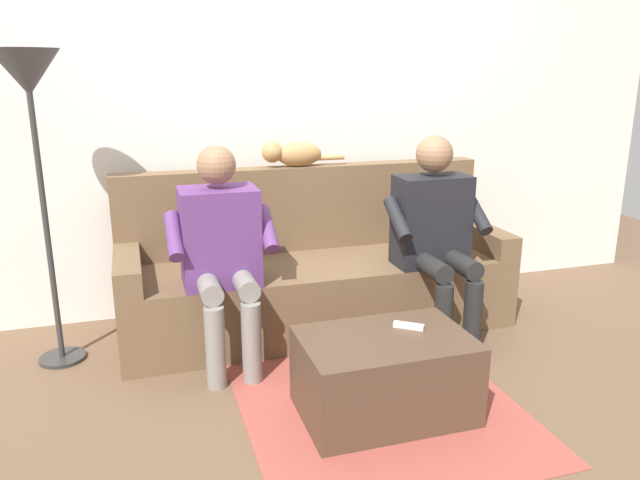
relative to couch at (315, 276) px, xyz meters
The scene contains 10 objects.
ground_plane 0.79m from the couch, 90.00° to the left, with size 8.00×8.00×0.00m, color brown.
back_wall 1.15m from the couch, 90.00° to the right, with size 5.34×0.06×2.71m, color silver.
couch is the anchor object (origin of this frame).
coffee_table 1.09m from the couch, 90.00° to the left, with size 0.76×0.51×0.38m.
person_left_seated 0.79m from the couch, 148.98° to the left, with size 0.57×0.53×1.17m.
person_right_seated 0.77m from the couch, 28.56° to the left, with size 0.55×0.53×1.15m.
cat_on_backrest 0.76m from the couch, 73.44° to the right, with size 0.52×0.13×0.16m.
remote_white 1.03m from the couch, 97.75° to the left, with size 0.14×0.03×0.02m, color white.
floor_rug 1.01m from the couch, 90.00° to the left, with size 1.26×1.51×0.01m, color #9E473D.
floor_lamp 1.82m from the couch, ahead, with size 0.32×0.32×1.62m.
Camera 1 is at (1.02, 3.26, 1.54)m, focal length 34.52 mm.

